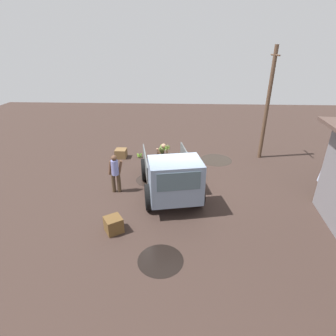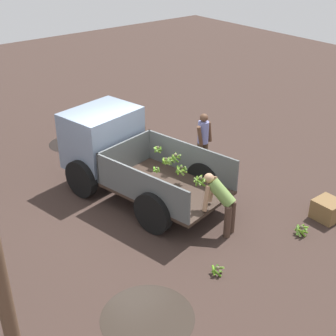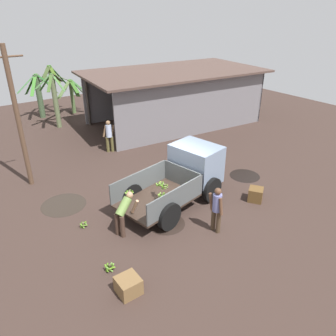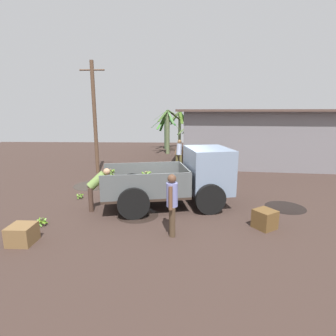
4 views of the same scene
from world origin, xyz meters
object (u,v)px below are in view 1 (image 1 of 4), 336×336
person_foreground_visitor (115,172)px  wooden_crate_1 (114,225)px  cargo_truck (173,178)px  person_bystander_near_shed (323,179)px  banana_bunch_on_ground_1 (183,158)px  person_worker_loading (162,152)px  banana_bunch_on_ground_0 (140,155)px  wooden_crate_0 (121,153)px  utility_pole (267,104)px

person_foreground_visitor → wooden_crate_1: 2.67m
cargo_truck → person_bystander_near_shed: cargo_truck is taller
banana_bunch_on_ground_1 → wooden_crate_1: 6.40m
banana_bunch_on_ground_1 → wooden_crate_1: wooden_crate_1 is taller
person_worker_loading → banana_bunch_on_ground_0: (-1.21, -1.29, -0.67)m
banana_bunch_on_ground_1 → wooden_crate_0: bearing=-93.0°
banana_bunch_on_ground_1 → person_foreground_visitor: bearing=-38.6°
person_foreground_visitor → banana_bunch_on_ground_1: (-3.45, 2.75, -0.79)m
person_worker_loading → person_bystander_near_shed: 6.85m
wooden_crate_0 → wooden_crate_1: 6.25m
person_worker_loading → banana_bunch_on_ground_0: person_worker_loading is taller
person_bystander_near_shed → wooden_crate_0: 9.44m
cargo_truck → wooden_crate_0: (-4.31, -2.91, -0.79)m
cargo_truck → banana_bunch_on_ground_1: size_ratio=17.09×
person_foreground_visitor → person_bystander_near_shed: (0.24, 8.00, 0.00)m
person_worker_loading → wooden_crate_1: size_ratio=2.63×
person_worker_loading → wooden_crate_1: (4.99, -1.22, -0.54)m
person_worker_loading → wooden_crate_0: bearing=-136.9°
utility_pole → wooden_crate_1: 9.50m
person_bystander_near_shed → banana_bunch_on_ground_1: bearing=167.5°
person_foreground_visitor → banana_bunch_on_ground_1: 4.48m
banana_bunch_on_ground_0 → banana_bunch_on_ground_1: bearing=84.8°
person_bystander_near_shed → person_worker_loading: bearing=179.5°
cargo_truck → wooden_crate_1: cargo_truck is taller
person_bystander_near_shed → banana_bunch_on_ground_1: (-3.68, -5.25, -0.79)m
person_bystander_near_shed → banana_bunch_on_ground_0: (-3.90, -7.60, -0.77)m
cargo_truck → wooden_crate_1: bearing=-56.0°
person_foreground_visitor → person_bystander_near_shed: size_ratio=1.00×
person_worker_loading → banana_bunch_on_ground_0: 1.89m
person_worker_loading → person_bystander_near_shed: person_bystander_near_shed is taller
wooden_crate_1 → utility_pole: bearing=135.7°
person_foreground_visitor → person_worker_loading: bearing=-38.9°
utility_pole → person_bystander_near_shed: (4.25, 1.13, -1.94)m
wooden_crate_0 → wooden_crate_1: size_ratio=1.12×
person_bystander_near_shed → wooden_crate_1: person_bystander_near_shed is taller
person_foreground_visitor → person_bystander_near_shed: 8.00m
wooden_crate_1 → person_foreground_visitor: bearing=-169.3°
wooden_crate_1 → cargo_truck: bearing=135.1°
utility_pole → wooden_crate_0: utility_pole is taller
person_worker_loading → banana_bunch_on_ground_0: bearing=-152.8°
cargo_truck → banana_bunch_on_ground_1: bearing=163.0°
person_foreground_visitor → person_worker_loading: size_ratio=1.19×
person_bystander_near_shed → banana_bunch_on_ground_0: size_ratio=5.43×
person_foreground_visitor → banana_bunch_on_ground_1: person_foreground_visitor is taller
person_foreground_visitor → person_bystander_near_shed: person_bystander_near_shed is taller
person_worker_loading → wooden_crate_0: size_ratio=2.35×
cargo_truck → utility_pole: utility_pole is taller
person_worker_loading → wooden_crate_0: 2.63m
banana_bunch_on_ground_0 → banana_bunch_on_ground_1: size_ratio=1.14×
person_bystander_near_shed → wooden_crate_0: person_bystander_near_shed is taller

